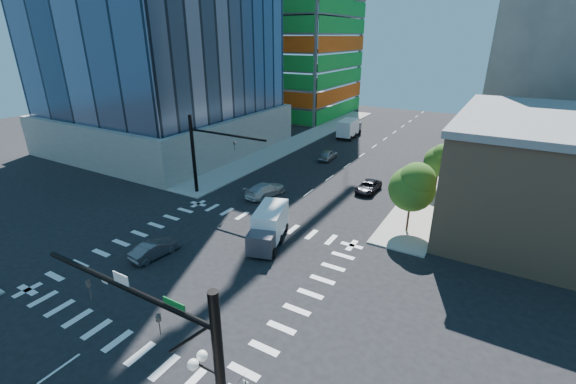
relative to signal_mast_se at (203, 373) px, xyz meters
The scene contains 16 objects.
ground 16.42m from the signal_mast_se, 132.67° to the left, with size 160.00×160.00×0.00m, color black.
road_markings 16.42m from the signal_mast_se, 132.67° to the left, with size 20.00×20.00×0.01m, color silver.
sidewalk_ne 51.77m from the signal_mast_se, 87.89° to the left, with size 5.00×60.00×0.15m, color gray.
sidewalk_nw 56.66m from the signal_mast_se, 114.16° to the left, with size 5.00×60.00×0.15m, color gray.
construction_building 84.98m from the signal_mast_se, 117.37° to the left, with size 25.16×34.50×70.60m.
commercial_building 36.46m from the signal_mast_se, 66.74° to the left, with size 20.50×22.50×10.60m.
signal_mast_se is the anchor object (origin of this frame).
signal_mast_nw 30.88m from the signal_mast_se, 131.85° to the left, with size 10.20×0.40×9.00m.
tree_south 25.49m from the signal_mast_se, 85.44° to the left, with size 4.16×4.16×6.82m.
tree_north 37.49m from the signal_mast_se, 86.44° to the left, with size 3.54×3.52×5.78m.
car_nb_far 33.99m from the signal_mast_se, 97.94° to the left, with size 2.12×4.59×1.28m, color black.
car_sb_near 30.21m from the signal_mast_se, 118.89° to the left, with size 2.17×5.34×1.55m, color silver.
car_sb_mid 45.26m from the signal_mast_se, 108.40° to the left, with size 1.78×4.42×1.51m, color gray.
car_sb_cross 18.94m from the signal_mast_se, 145.36° to the left, with size 1.45×4.17×1.37m, color #4B4A4F.
box_truck_near 19.29m from the signal_mast_se, 115.62° to the left, with size 4.11×6.26×3.03m.
box_truck_far 59.86m from the signal_mast_se, 106.22° to the left, with size 3.03×6.48×3.33m.
Camera 1 is at (19.12, -19.50, 17.13)m, focal length 24.00 mm.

